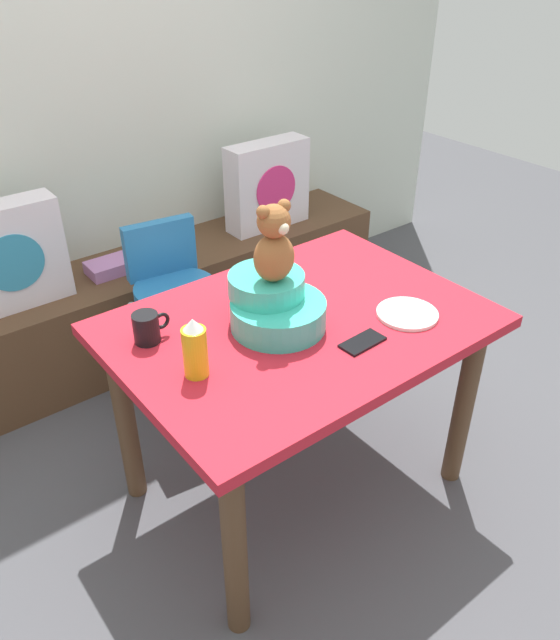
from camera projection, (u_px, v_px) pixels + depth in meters
ground_plane at (296, 482)px, 2.41m from camera, size 8.00×8.00×0.00m
back_wall at (86, 65)px, 2.67m from camera, size 4.40×0.10×2.60m
window_bench at (145, 305)px, 3.07m from camera, size 2.60×0.44×0.46m
pillow_floral_left at (8, 257)px, 2.52m from camera, size 0.44×0.15×0.44m
pillow_floral_right at (267, 185)px, 3.20m from camera, size 0.44×0.15×0.44m
book_stack at (110, 267)px, 2.86m from camera, size 0.20×0.14×0.06m
dining_table at (299, 349)px, 2.08m from camera, size 1.18×0.85×0.74m
highchair at (175, 293)px, 2.60m from camera, size 0.36×0.48×0.79m
infant_seat_teal at (274, 305)px, 1.96m from camera, size 0.30×0.33×0.16m
teddy_bear at (274, 245)px, 1.85m from camera, size 0.13×0.12×0.25m
ketchup_bottle at (195, 349)px, 1.73m from camera, size 0.07×0.07×0.18m
coffee_mug at (147, 328)px, 1.89m from camera, size 0.12×0.08×0.09m
dinner_plate_near at (407, 314)px, 2.04m from camera, size 0.20×0.20×0.01m
cell_phone at (362, 342)px, 1.90m from camera, size 0.15×0.08×0.01m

